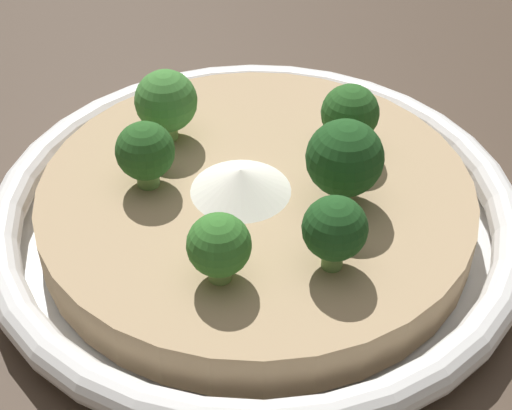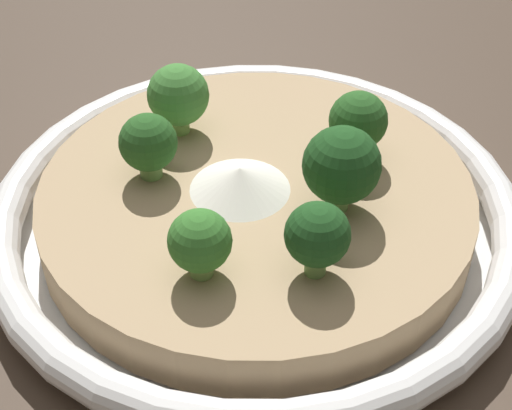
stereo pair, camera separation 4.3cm
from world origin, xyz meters
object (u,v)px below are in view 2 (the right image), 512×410
at_px(risotto_bowl, 256,210).
at_px(broccoli_front_left, 200,242).
at_px(broccoli_right, 342,166).
at_px(broccoli_left, 148,144).
at_px(broccoli_back_right, 358,122).
at_px(broccoli_front_right, 317,236).
at_px(broccoli_back_left, 178,96).

bearing_deg(risotto_bowl, broccoli_front_left, -127.87).
relative_size(broccoli_right, broccoli_front_left, 1.33).
bearing_deg(broccoli_front_left, broccoli_left, 96.16).
xyz_separation_m(broccoli_left, broccoli_back_right, (0.11, -0.02, 0.00)).
bearing_deg(broccoli_right, broccoli_front_left, -161.59).
distance_m(broccoli_right, broccoli_front_right, 0.05).
bearing_deg(broccoli_back_right, broccoli_front_left, -148.20).
height_order(broccoli_right, broccoli_left, broccoli_right).
height_order(broccoli_back_right, broccoli_back_left, broccoli_back_left).
bearing_deg(broccoli_back_right, broccoli_right, -122.94).
bearing_deg(broccoli_back_left, broccoli_front_left, -97.53).
relative_size(risotto_bowl, broccoli_back_right, 7.12).
distance_m(broccoli_front_right, broccoli_front_left, 0.05).
bearing_deg(broccoli_right, broccoli_back_left, 124.91).
bearing_deg(broccoli_back_left, risotto_bowl, -65.79).
distance_m(broccoli_left, broccoli_front_left, 0.08).
bearing_deg(broccoli_front_right, broccoli_left, 122.37).
bearing_deg(broccoli_left, risotto_bowl, -26.01).
distance_m(broccoli_left, broccoli_back_left, 0.04).
bearing_deg(broccoli_back_right, broccoli_front_right, -123.47).
distance_m(risotto_bowl, broccoli_left, 0.07).
relative_size(broccoli_back_right, broccoli_front_left, 1.14).
bearing_deg(broccoli_right, risotto_bowl, 140.66).
height_order(broccoli_left, broccoli_front_left, broccoli_left).
xyz_separation_m(risotto_bowl, broccoli_right, (0.04, -0.03, 0.04)).
height_order(risotto_bowl, broccoli_front_left, broccoli_front_left).
xyz_separation_m(broccoli_back_right, broccoli_front_right, (-0.05, -0.08, -0.00)).
height_order(broccoli_right, broccoli_front_left, broccoli_right).
relative_size(broccoli_back_left, broccoli_front_right, 1.08).
bearing_deg(broccoli_left, broccoli_back_right, -8.48).
bearing_deg(broccoli_front_right, broccoli_front_left, 164.52).
height_order(broccoli_left, broccoli_front_right, broccoli_front_right).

